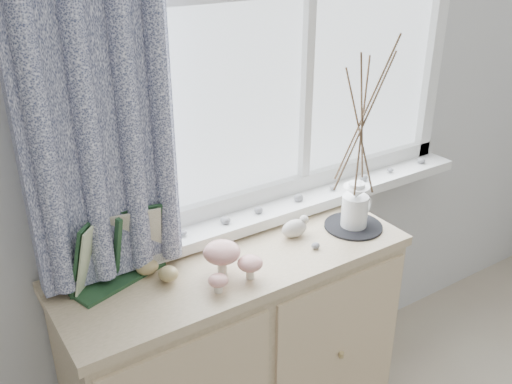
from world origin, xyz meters
The scene contains 8 objects.
sideboard centered at (-0.15, 1.75, 0.43)m, with size 1.20×0.45×0.85m.
botanical_book centered at (-0.52, 1.81, 0.97)m, with size 0.35×0.13×0.24m, color #204225, non-canonical shape.
toadstool_cluster centered at (-0.22, 1.68, 0.92)m, with size 0.19×0.17×0.11m.
wooden_eggs centered at (-0.41, 1.78, 0.88)m, with size 0.10×0.12×0.08m.
songbird_figurine centered at (0.10, 1.76, 0.89)m, with size 0.13×0.06×0.07m, color beige, non-canonical shape.
crocheted_doily centered at (0.32, 1.70, 0.85)m, with size 0.21×0.21×0.01m, color black.
twig_pitcher centered at (0.32, 1.70, 1.26)m, with size 0.30×0.30×0.72m.
sideboard_pebbles centered at (0.15, 1.75, 0.86)m, with size 0.33×0.23×0.02m.
Camera 1 is at (-0.97, 0.37, 1.87)m, focal length 40.00 mm.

